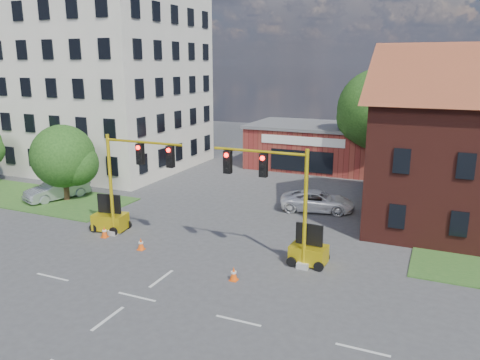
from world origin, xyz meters
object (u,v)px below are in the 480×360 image
Objects in this scene: trailer_east at (309,252)px; pickup_white at (317,201)px; signal_mast_east at (274,191)px; trailer_west at (110,220)px; signal_mast_west at (133,175)px.

trailer_east is 9.31m from pickup_white.
trailer_west is at bearing 177.39° from signal_mast_east.
signal_mast_east is 11.46m from trailer_west.
trailer_west is at bearing 119.35° from pickup_white.
signal_mast_west is 8.71m from signal_mast_east.
trailer_east is (12.75, 0.06, -0.04)m from trailer_west.
trailer_east is (10.47, 0.56, -3.26)m from signal_mast_west.
trailer_west is (-2.28, 0.50, -3.22)m from signal_mast_west.
signal_mast_east is 3.75m from trailer_east.
signal_mast_west is 2.94× the size of trailer_east.
pickup_white is (8.58, 9.67, -3.20)m from signal_mast_west.
pickup_white is at bearing 90.78° from signal_mast_east.
pickup_white is (10.86, 9.17, 0.01)m from trailer_west.
signal_mast_west is 13.32m from pickup_white.
trailer_west is 0.44× the size of pickup_white.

